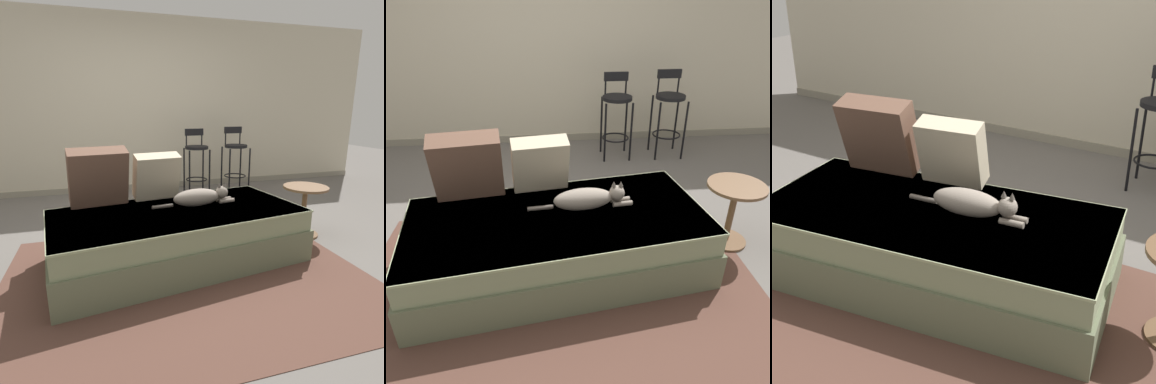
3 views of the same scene
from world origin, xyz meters
TOP-DOWN VIEW (x-y plane):
  - ground_plane at (0.00, 0.00)m, footprint 16.00×16.00m
  - wall_back_panel at (0.00, 2.25)m, footprint 8.00×0.10m
  - wall_baseboard_trim at (0.00, 2.20)m, footprint 8.00×0.02m
  - area_rug at (0.00, -0.70)m, footprint 2.77×2.08m
  - couch at (0.00, -0.40)m, footprint 2.19×1.27m
  - throw_pillow_corner at (-0.62, -0.10)m, footprint 0.52×0.36m
  - throw_pillow_middle at (-0.11, -0.02)m, footprint 0.44×0.31m
  - cat at (0.22, -0.32)m, footprint 0.75×0.21m
  - bar_stool_near_window at (0.78, 1.63)m, footprint 0.34×0.34m
  - bar_stool_by_doorway at (1.40, 1.63)m, footprint 0.34×0.34m
  - side_table at (1.37, -0.20)m, footprint 0.44×0.44m

SIDE VIEW (x-z plane):
  - ground_plane at x=0.00m, z-range 0.00..0.00m
  - area_rug at x=0.00m, z-range 0.00..0.01m
  - wall_baseboard_trim at x=0.00m, z-range 0.00..0.09m
  - couch at x=0.00m, z-range 0.00..0.46m
  - side_table at x=1.37m, z-range 0.08..0.60m
  - cat at x=0.22m, z-range 0.44..0.62m
  - bar_stool_by_doorway at x=1.40m, z-range 0.08..1.07m
  - bar_stool_near_window at x=0.78m, z-range 0.09..1.06m
  - throw_pillow_middle at x=-0.11m, z-range 0.45..0.89m
  - throw_pillow_corner at x=-0.62m, z-range 0.45..0.97m
  - wall_back_panel at x=0.00m, z-range 0.00..2.60m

